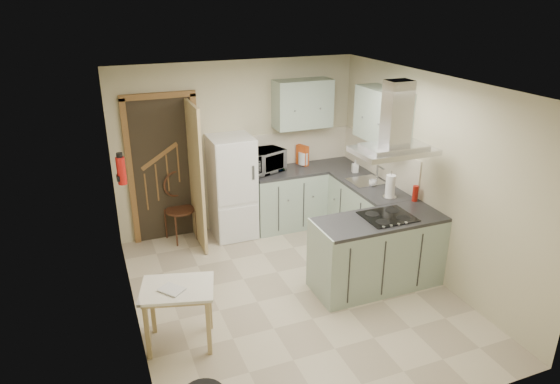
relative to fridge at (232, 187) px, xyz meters
name	(u,v)px	position (x,y,z in m)	size (l,w,h in m)	color
floor	(293,294)	(0.20, -1.80, -0.75)	(4.20, 4.20, 0.00)	#C0B295
ceiling	(296,84)	(0.20, -1.80, 1.75)	(4.20, 4.20, 0.00)	silver
back_wall	(238,147)	(0.20, 0.30, 0.50)	(3.60, 3.60, 0.00)	#C2BA97
left_wall	(127,224)	(-1.60, -1.80, 0.50)	(4.20, 4.20, 0.00)	#C2BA97
right_wall	(429,177)	(2.00, -1.80, 0.50)	(4.20, 4.20, 0.00)	#C2BA97
doorway	(164,170)	(-0.90, 0.27, 0.30)	(1.10, 0.12, 2.10)	brown
fridge	(232,187)	(0.00, 0.00, 0.00)	(0.60, 0.60, 1.50)	white
counter_back	(287,198)	(0.86, 0.00, -0.30)	(1.08, 0.60, 0.90)	#9EB2A0
counter_right	(358,206)	(1.70, -0.68, -0.30)	(0.60, 1.95, 0.90)	#9EB2A0
splashback	(298,147)	(1.16, 0.29, 0.40)	(1.68, 0.02, 0.50)	beige
wall_cabinet_back	(303,104)	(1.15, 0.12, 1.10)	(0.85, 0.35, 0.70)	#9EB2A0
wall_cabinet_right	(382,116)	(1.82, -0.95, 1.10)	(0.35, 0.90, 0.70)	#9EB2A0
peninsula	(378,252)	(1.22, -1.98, -0.30)	(1.55, 0.65, 0.90)	#9EB2A0
hob	(388,217)	(1.32, -1.98, 0.16)	(0.58, 0.50, 0.01)	black
extractor_hood	(394,150)	(1.32, -1.98, 0.97)	(0.90, 0.55, 0.10)	silver
sink	(366,181)	(1.70, -0.85, 0.16)	(0.45, 0.40, 0.01)	silver
fire_extinguisher	(121,171)	(-1.54, -0.90, 0.75)	(0.10, 0.10, 0.32)	#B2140F
drop_leaf_table	(180,315)	(-1.23, -2.19, -0.42)	(0.71, 0.53, 0.67)	#D0B580
bentwood_chair	(180,210)	(-0.75, 0.13, -0.29)	(0.41, 0.41, 0.91)	#4C2619
microwave	(263,161)	(0.50, 0.07, 0.32)	(0.60, 0.41, 0.33)	black
kettle	(303,158)	(1.18, 0.12, 0.26)	(0.15, 0.15, 0.23)	silver
cereal_box	(302,155)	(1.17, 0.15, 0.30)	(0.08, 0.20, 0.31)	#D04E18
soap_bottle	(355,166)	(1.75, -0.46, 0.24)	(0.08, 0.09, 0.19)	#A9A9B5
paper_towel	(390,186)	(1.69, -1.47, 0.31)	(0.12, 0.12, 0.31)	white
cup	(373,183)	(1.70, -1.03, 0.19)	(0.11, 0.11, 0.08)	silver
red_bottle	(415,193)	(1.91, -1.69, 0.25)	(0.07, 0.07, 0.21)	#9E170D
book	(165,290)	(-1.35, -2.29, -0.03)	(0.17, 0.24, 0.11)	#903042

